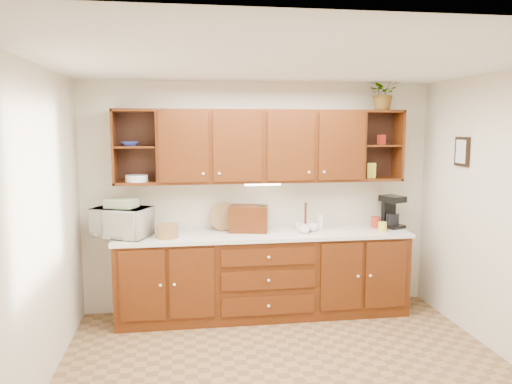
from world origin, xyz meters
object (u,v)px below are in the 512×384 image
object	(u,v)px
potted_plant	(384,93)
microwave	(122,222)
coffee_maker	(391,212)
bread_box	(249,219)

from	to	relation	value
potted_plant	microwave	bearing A→B (deg)	-178.89
microwave	coffee_maker	xyz separation A→B (m)	(3.04, 0.07, 0.02)
microwave	coffee_maker	size ratio (longest dim) A/B	1.54
microwave	potted_plant	distance (m)	3.21
bread_box	microwave	bearing A→B (deg)	-164.77
bread_box	coffee_maker	world-z (taller)	coffee_maker
bread_box	potted_plant	xyz separation A→B (m)	(1.53, -0.01, 1.39)
coffee_maker	bread_box	bearing A→B (deg)	159.63
microwave	bread_box	distance (m)	1.37
bread_box	coffee_maker	bearing A→B (deg)	12.32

